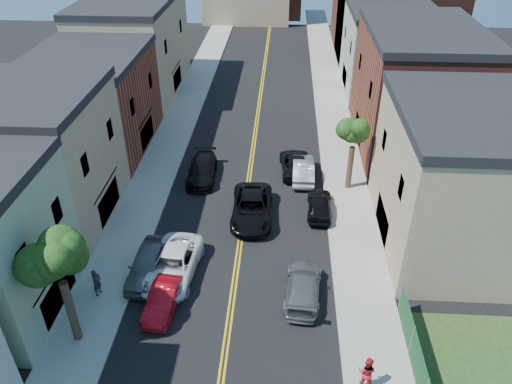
% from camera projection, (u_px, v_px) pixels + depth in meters
% --- Properties ---
extents(sidewalk_left, '(3.20, 100.00, 0.15)m').
position_uv_depth(sidewalk_left, '(175.00, 128.00, 48.08)').
color(sidewalk_left, gray).
rests_on(sidewalk_left, ground).
extents(sidewalk_right, '(3.20, 100.00, 0.15)m').
position_uv_depth(sidewalk_right, '(337.00, 132.00, 47.28)').
color(sidewalk_right, gray).
rests_on(sidewalk_right, ground).
extents(curb_left, '(0.30, 100.00, 0.15)m').
position_uv_depth(curb_left, '(193.00, 128.00, 47.99)').
color(curb_left, gray).
rests_on(curb_left, ground).
extents(curb_right, '(0.30, 100.00, 0.15)m').
position_uv_depth(curb_right, '(319.00, 131.00, 47.37)').
color(curb_right, gray).
rests_on(curb_right, ground).
extents(bldg_left_tan_near, '(9.00, 10.00, 9.00)m').
position_uv_depth(bldg_left_tan_near, '(37.00, 162.00, 33.42)').
color(bldg_left_tan_near, '#998466').
rests_on(bldg_left_tan_near, ground).
extents(bldg_left_brick, '(9.00, 12.00, 8.00)m').
position_uv_depth(bldg_left_brick, '(93.00, 105.00, 42.90)').
color(bldg_left_brick, brown).
rests_on(bldg_left_brick, ground).
extents(bldg_left_tan_far, '(9.00, 16.00, 9.50)m').
position_uv_depth(bldg_left_tan_far, '(134.00, 48.00, 54.20)').
color(bldg_left_tan_far, '#998466').
rests_on(bldg_left_tan_far, ground).
extents(bldg_right_tan, '(9.00, 12.00, 9.00)m').
position_uv_depth(bldg_right_tan, '(460.00, 183.00, 31.17)').
color(bldg_right_tan, '#998466').
rests_on(bldg_right_tan, ground).
extents(bldg_right_brick, '(9.00, 14.00, 10.00)m').
position_uv_depth(bldg_right_brick, '(415.00, 92.00, 42.62)').
color(bldg_right_brick, brown).
rests_on(bldg_right_brick, ground).
extents(bldg_right_palegrn, '(9.00, 12.00, 8.50)m').
position_uv_depth(bldg_right_palegrn, '(387.00, 52.00, 54.74)').
color(bldg_right_palegrn, gray).
rests_on(bldg_right_palegrn, ground).
extents(tree_left_mid, '(5.20, 5.20, 9.29)m').
position_uv_depth(tree_left_mid, '(52.00, 243.00, 22.77)').
color(tree_left_mid, '#362A1B').
rests_on(tree_left_mid, sidewalk_left).
extents(tree_right_far, '(4.40, 4.40, 8.03)m').
position_uv_depth(tree_right_far, '(356.00, 122.00, 35.82)').
color(tree_right_far, '#362A1B').
rests_on(tree_right_far, sidewalk_right).
extents(red_sedan, '(1.85, 4.33, 1.39)m').
position_uv_depth(red_sedan, '(164.00, 298.00, 27.95)').
color(red_sedan, '#B10B16').
rests_on(red_sedan, ground).
extents(white_pickup, '(3.24, 6.13, 1.64)m').
position_uv_depth(white_pickup, '(173.00, 265.00, 30.10)').
color(white_pickup, white).
rests_on(white_pickup, ground).
extents(grey_car_left, '(2.12, 5.03, 1.70)m').
position_uv_depth(grey_car_left, '(148.00, 264.00, 30.13)').
color(grey_car_left, '#55585C').
rests_on(grey_car_left, ground).
extents(black_car_left, '(2.30, 5.37, 1.54)m').
position_uv_depth(black_car_left, '(202.00, 170.00, 39.84)').
color(black_car_left, black).
rests_on(black_car_left, ground).
extents(grey_car_right, '(2.46, 5.16, 1.45)m').
position_uv_depth(grey_car_right, '(303.00, 287.00, 28.67)').
color(grey_car_right, '#54575B').
rests_on(grey_car_right, ground).
extents(black_car_right, '(1.92, 4.42, 1.48)m').
position_uv_depth(black_car_right, '(320.00, 205.00, 35.73)').
color(black_car_right, black).
rests_on(black_car_right, ground).
extents(silver_car_right, '(1.76, 4.90, 1.61)m').
position_uv_depth(silver_car_right, '(303.00, 169.00, 39.87)').
color(silver_car_right, '#B7BAC0').
rests_on(silver_car_right, ground).
extents(dark_car_right_far, '(2.86, 5.40, 1.45)m').
position_uv_depth(dark_car_right_far, '(296.00, 163.00, 40.82)').
color(dark_car_right_far, black).
rests_on(dark_car_right_far, ground).
extents(black_suv_lane, '(2.98, 6.19, 1.70)m').
position_uv_depth(black_suv_lane, '(252.00, 208.00, 35.20)').
color(black_suv_lane, black).
rests_on(black_suv_lane, ground).
extents(pedestrian_left, '(0.57, 0.73, 1.76)m').
position_uv_depth(pedestrian_left, '(97.00, 282.00, 28.54)').
color(pedestrian_left, '#23232A').
rests_on(pedestrian_left, sidewalk_left).
extents(pedestrian_right, '(1.08, 0.96, 1.84)m').
position_uv_depth(pedestrian_right, '(367.00, 372.00, 23.37)').
color(pedestrian_right, '#B11B25').
rests_on(pedestrian_right, sidewalk_right).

